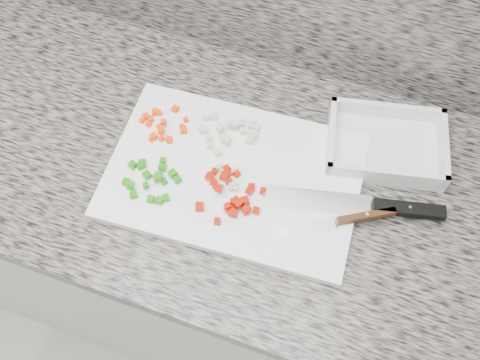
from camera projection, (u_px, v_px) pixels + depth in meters
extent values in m
cube|color=white|center=(199.00, 240.00, 1.51)|extent=(3.92, 0.62, 0.86)
cube|color=slate|center=(185.00, 157.00, 1.11)|extent=(3.96, 0.64, 0.04)
cube|color=white|center=(234.00, 176.00, 1.06)|extent=(0.51, 0.36, 0.02)
cube|color=#FF4005|center=(154.00, 136.00, 1.09)|extent=(0.02, 0.02, 0.01)
cube|color=#FF4005|center=(184.00, 130.00, 1.09)|extent=(0.02, 0.02, 0.01)
cube|color=#FF4005|center=(161.00, 131.00, 1.08)|extent=(0.01, 0.01, 0.01)
cube|color=#FF4005|center=(142.00, 121.00, 1.11)|extent=(0.01, 0.01, 0.01)
cube|color=#FF4005|center=(175.00, 109.00, 1.12)|extent=(0.02, 0.02, 0.01)
cube|color=#FF4005|center=(148.00, 117.00, 1.11)|extent=(0.01, 0.01, 0.01)
cube|color=#FF4005|center=(170.00, 140.00, 1.08)|extent=(0.01, 0.01, 0.01)
cube|color=#FF4005|center=(169.00, 139.00, 1.08)|extent=(0.01, 0.01, 0.01)
cube|color=#FF4005|center=(164.00, 122.00, 1.09)|extent=(0.01, 0.01, 0.01)
cube|color=#FF4005|center=(186.00, 120.00, 1.11)|extent=(0.01, 0.01, 0.01)
cube|color=#FF4005|center=(149.00, 124.00, 1.10)|extent=(0.01, 0.01, 0.01)
cube|color=#FF4005|center=(159.00, 113.00, 1.11)|extent=(0.02, 0.02, 0.01)
cube|color=#FF4005|center=(182.00, 127.00, 1.10)|extent=(0.01, 0.01, 0.01)
cube|color=#FF4005|center=(153.00, 137.00, 1.08)|extent=(0.02, 0.02, 0.01)
cube|color=#FF4005|center=(155.00, 112.00, 1.11)|extent=(0.02, 0.02, 0.01)
cube|color=#FF4005|center=(146.00, 116.00, 1.11)|extent=(0.02, 0.02, 0.01)
cube|color=#FF4005|center=(160.00, 127.00, 1.09)|extent=(0.01, 0.01, 0.01)
cube|color=#FF4005|center=(161.00, 139.00, 1.08)|extent=(0.01, 0.01, 0.01)
cube|color=#FF4005|center=(151.00, 139.00, 1.08)|extent=(0.01, 0.01, 0.01)
cube|color=#FF4005|center=(151.00, 119.00, 1.11)|extent=(0.02, 0.02, 0.01)
cube|color=beige|center=(243.00, 131.00, 1.09)|extent=(0.02, 0.02, 0.01)
cube|color=beige|center=(209.00, 138.00, 1.08)|extent=(0.02, 0.02, 0.01)
cube|color=beige|center=(242.00, 121.00, 1.10)|extent=(0.01, 0.01, 0.01)
cube|color=beige|center=(241.00, 123.00, 1.10)|extent=(0.02, 0.02, 0.01)
cube|color=beige|center=(220.00, 128.00, 1.08)|extent=(0.02, 0.02, 0.01)
cube|color=beige|center=(235.00, 124.00, 1.09)|extent=(0.02, 0.02, 0.01)
cube|color=beige|center=(210.00, 146.00, 1.07)|extent=(0.02, 0.02, 0.01)
cube|color=beige|center=(205.00, 118.00, 1.11)|extent=(0.01, 0.01, 0.01)
cube|color=beige|center=(218.00, 153.00, 1.07)|extent=(0.02, 0.02, 0.01)
cube|color=beige|center=(203.00, 130.00, 1.09)|extent=(0.02, 0.02, 0.01)
cube|color=beige|center=(256.00, 128.00, 1.09)|extent=(0.02, 0.02, 0.01)
cube|color=beige|center=(213.00, 117.00, 1.11)|extent=(0.02, 0.02, 0.01)
cube|color=beige|center=(250.00, 139.00, 1.08)|extent=(0.02, 0.02, 0.01)
cube|color=beige|center=(202.00, 128.00, 1.09)|extent=(0.01, 0.01, 0.01)
cube|color=beige|center=(252.00, 125.00, 1.10)|extent=(0.02, 0.02, 0.01)
cube|color=beige|center=(230.00, 123.00, 1.09)|extent=(0.02, 0.02, 0.01)
cube|color=beige|center=(227.00, 140.00, 1.08)|extent=(0.02, 0.02, 0.01)
cube|color=beige|center=(223.00, 138.00, 1.08)|extent=(0.02, 0.02, 0.01)
cube|color=beige|center=(254.00, 134.00, 1.09)|extent=(0.02, 0.02, 0.01)
cube|color=beige|center=(227.00, 141.00, 1.07)|extent=(0.01, 0.01, 0.01)
cube|color=#1B7C0B|center=(130.00, 185.00, 1.03)|extent=(0.02, 0.02, 0.01)
cube|color=#1B7C0B|center=(126.00, 182.00, 1.03)|extent=(0.01, 0.01, 0.01)
cube|color=#1B7C0B|center=(146.00, 185.00, 1.02)|extent=(0.02, 0.02, 0.01)
cube|color=#1B7C0B|center=(147.00, 175.00, 1.04)|extent=(0.02, 0.02, 0.01)
cube|color=#1B7C0B|center=(163.00, 161.00, 1.06)|extent=(0.01, 0.01, 0.01)
cube|color=#1B7C0B|center=(156.00, 178.00, 1.03)|extent=(0.02, 0.02, 0.01)
cube|color=#1B7C0B|center=(162.00, 167.00, 1.05)|extent=(0.02, 0.02, 0.01)
cube|color=#1B7C0B|center=(173.00, 174.00, 1.04)|extent=(0.02, 0.02, 0.01)
cube|color=#1B7C0B|center=(132.00, 165.00, 1.05)|extent=(0.02, 0.02, 0.01)
cube|color=#1B7C0B|center=(142.00, 163.00, 1.05)|extent=(0.02, 0.02, 0.01)
cube|color=#1B7C0B|center=(177.00, 179.00, 1.04)|extent=(0.02, 0.02, 0.01)
cube|color=#1B7C0B|center=(141.00, 166.00, 1.05)|extent=(0.02, 0.02, 0.01)
cube|color=#1B7C0B|center=(151.00, 199.00, 1.02)|extent=(0.01, 0.01, 0.01)
cube|color=#1B7C0B|center=(159.00, 200.00, 1.01)|extent=(0.01, 0.01, 0.01)
cube|color=#1B7C0B|center=(166.00, 198.00, 1.02)|extent=(0.02, 0.02, 0.01)
cube|color=#1B7C0B|center=(159.00, 176.00, 1.03)|extent=(0.02, 0.02, 0.01)
cube|color=#1B7C0B|center=(164.00, 181.00, 1.04)|extent=(0.02, 0.02, 0.01)
cube|color=#1B7C0B|center=(134.00, 194.00, 1.02)|extent=(0.02, 0.02, 0.01)
cube|color=#A61202|center=(225.00, 176.00, 1.04)|extent=(0.02, 0.02, 0.01)
cube|color=#A61202|center=(233.00, 202.00, 1.00)|extent=(0.01, 0.01, 0.01)
cube|color=#A61202|center=(217.00, 221.00, 0.99)|extent=(0.01, 0.01, 0.01)
cube|color=#A61202|center=(245.00, 201.00, 1.01)|extent=(0.02, 0.02, 0.01)
cube|color=#A61202|center=(228.00, 181.00, 1.04)|extent=(0.02, 0.02, 0.01)
cube|color=#A61202|center=(238.00, 203.00, 1.00)|extent=(0.02, 0.02, 0.01)
cube|color=#A61202|center=(227.00, 169.00, 1.05)|extent=(0.02, 0.02, 0.01)
cube|color=#A61202|center=(227.00, 206.00, 1.00)|extent=(0.02, 0.02, 0.01)
cube|color=#A61202|center=(214.00, 182.00, 1.03)|extent=(0.01, 0.01, 0.01)
cube|color=#A61202|center=(234.00, 213.00, 1.00)|extent=(0.02, 0.02, 0.01)
cube|color=#A61202|center=(200.00, 207.00, 1.01)|extent=(0.02, 0.02, 0.01)
cube|color=#A61202|center=(237.00, 174.00, 1.04)|extent=(0.02, 0.02, 0.01)
cube|color=#A61202|center=(250.00, 191.00, 1.02)|extent=(0.02, 0.02, 0.01)
cube|color=#A61202|center=(210.00, 177.00, 1.04)|extent=(0.02, 0.02, 0.01)
cube|color=#A61202|center=(215.00, 185.00, 1.03)|extent=(0.01, 0.01, 0.01)
cube|color=#A61202|center=(228.00, 174.00, 1.04)|extent=(0.02, 0.02, 0.01)
cube|color=#A61202|center=(263.00, 191.00, 1.03)|extent=(0.01, 0.01, 0.01)
cube|color=#A61202|center=(219.00, 188.00, 1.01)|extent=(0.01, 0.01, 0.01)
cube|color=#A61202|center=(236.00, 201.00, 1.01)|extent=(0.02, 0.02, 0.01)
cube|color=#A61202|center=(246.00, 209.00, 1.01)|extent=(0.02, 0.02, 0.01)
cube|color=#A61202|center=(230.00, 210.00, 1.00)|extent=(0.02, 0.02, 0.01)
cube|color=#A61202|center=(251.00, 187.00, 1.03)|extent=(0.02, 0.02, 0.01)
cube|color=#A61202|center=(256.00, 210.00, 1.00)|extent=(0.01, 0.01, 0.01)
cube|color=#A61202|center=(215.00, 171.00, 1.05)|extent=(0.01, 0.01, 0.01)
cube|color=#A61202|center=(246.00, 212.00, 1.00)|extent=(0.02, 0.02, 0.01)
cube|color=beige|center=(223.00, 187.00, 1.03)|extent=(0.01, 0.01, 0.01)
cube|color=beige|center=(231.00, 189.00, 1.03)|extent=(0.01, 0.01, 0.01)
cube|color=beige|center=(221.00, 165.00, 1.05)|extent=(0.01, 0.01, 0.01)
cube|color=beige|center=(234.00, 173.00, 1.05)|extent=(0.01, 0.01, 0.01)
cube|color=beige|center=(217.00, 168.00, 1.05)|extent=(0.01, 0.01, 0.01)
cube|color=beige|center=(231.00, 180.00, 1.04)|extent=(0.01, 0.01, 0.01)
cube|color=beige|center=(231.00, 185.00, 1.03)|extent=(0.01, 0.01, 0.01)
cube|color=beige|center=(236.00, 170.00, 1.05)|extent=(0.01, 0.01, 0.01)
cube|color=beige|center=(223.00, 170.00, 1.05)|extent=(0.01, 0.01, 0.01)
cube|color=beige|center=(236.00, 183.00, 1.03)|extent=(0.01, 0.01, 0.01)
cube|color=beige|center=(236.00, 189.00, 1.03)|extent=(0.01, 0.01, 0.01)
cube|color=silver|center=(317.00, 201.00, 1.02)|extent=(0.21, 0.09, 0.00)
cube|color=black|center=(409.00, 209.00, 1.00)|extent=(0.14, 0.05, 0.02)
cylinder|color=silver|center=(410.00, 207.00, 1.00)|extent=(0.01, 0.01, 0.00)
cube|color=silver|center=(307.00, 228.00, 0.99)|extent=(0.11, 0.08, 0.00)
cube|color=#431F10|center=(366.00, 216.00, 1.00)|extent=(0.10, 0.07, 0.02)
cylinder|color=silver|center=(367.00, 214.00, 0.99)|extent=(0.01, 0.01, 0.00)
cube|color=silver|center=(384.00, 148.00, 1.09)|extent=(0.26, 0.21, 0.01)
cube|color=silver|center=(387.00, 110.00, 1.11)|extent=(0.23, 0.06, 0.04)
cube|color=silver|center=(387.00, 176.00, 1.03)|extent=(0.23, 0.06, 0.04)
cube|color=silver|center=(443.00, 148.00, 1.06)|extent=(0.05, 0.17, 0.04)
cube|color=silver|center=(331.00, 136.00, 1.08)|extent=(0.05, 0.17, 0.04)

